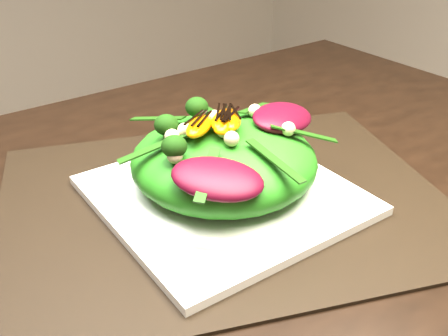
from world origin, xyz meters
TOP-DOWN VIEW (x-y plane):
  - dining_table at (0.00, 0.00)m, footprint 1.60×0.90m
  - placemat at (0.20, 0.03)m, footprint 0.63×0.56m
  - plate_base at (0.20, 0.03)m, footprint 0.28×0.28m
  - salad_bowl at (0.20, 0.03)m, footprint 0.30×0.30m
  - lettuce_mound at (0.20, 0.03)m, footprint 0.27×0.27m
  - radicchio_leaf at (0.28, 0.02)m, footprint 0.11×0.08m
  - orange_segment at (0.19, 0.06)m, footprint 0.06×0.04m
  - broccoli_floret at (0.13, 0.05)m, footprint 0.05×0.05m
  - macadamia_nut at (0.22, -0.01)m, footprint 0.02×0.02m
  - balsamic_drizzle at (0.19, 0.06)m, footprint 0.04×0.02m

SIDE VIEW (x-z plane):
  - dining_table at x=0.00m, z-range 0.35..1.10m
  - placemat at x=0.20m, z-range 0.75..0.75m
  - plate_base at x=0.20m, z-range 0.75..0.76m
  - salad_bowl at x=0.20m, z-range 0.76..0.78m
  - lettuce_mound at x=0.20m, z-range 0.77..0.84m
  - radicchio_leaf at x=0.28m, z-range 0.83..0.85m
  - macadamia_nut at x=0.22m, z-range 0.84..0.86m
  - orange_segment at x=0.19m, z-range 0.84..0.86m
  - broccoli_floret at x=0.13m, z-range 0.84..0.87m
  - balsamic_drizzle at x=0.19m, z-range 0.86..0.86m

